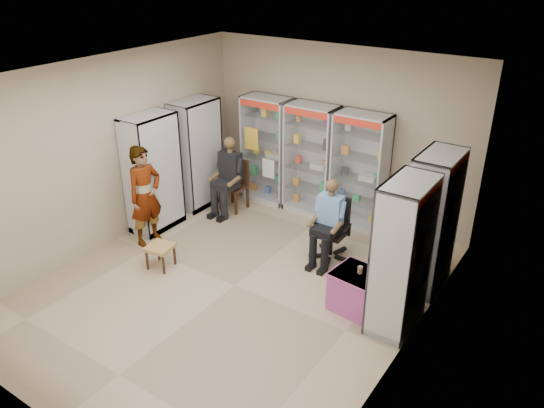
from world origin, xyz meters
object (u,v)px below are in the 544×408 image
Objects in this scene: cabinet_left_near at (153,173)px; woven_stool_b at (161,256)px; cabinet_back_right at (360,171)px; wooden_chair at (234,186)px; cabinet_right_near at (402,257)px; standing_man at (145,196)px; cabinet_back_mid at (311,160)px; cabinet_left_far at (197,154)px; pink_trunk at (356,290)px; woven_stool_a at (388,281)px; cabinet_right_far at (432,222)px; seated_shopkeeper at (330,223)px; office_chair at (332,229)px; cabinet_back_left at (267,150)px.

cabinet_left_near is 1.58m from woven_stool_b.
wooden_chair is at bearing -161.25° from cabinet_back_right.
cabinet_back_right is at bearing 36.16° from cabinet_right_near.
cabinet_back_mid is at bearing -26.75° from standing_man.
pink_trunk is at bearing 71.57° from cabinet_left_far.
standing_man is at bearing 10.17° from cabinet_left_far.
woven_stool_a is (0.21, 0.58, -0.09)m from pink_trunk.
woven_stool_b is (-3.12, -1.30, -0.00)m from woven_stool_a.
cabinet_right_far is at bearing 87.43° from cabinet_left_far.
cabinet_left_near is at bearing 101.41° from cabinet_right_far.
woven_stool_b is 1.07m from standing_man.
seated_shopkeeper is at bearing -49.52° from cabinet_back_mid.
cabinet_left_far is 1.00× the size of cabinet_left_near.
cabinet_right_near reaches higher than office_chair.
cabinet_left_near is (-0.93, -2.03, 0.00)m from cabinet_back_left.
seated_shopkeeper is at bearing -60.65° from standing_man.
cabinet_back_left and cabinet_left_far have the same top height.
pink_trunk is at bearing -79.90° from standing_man.
woven_stool_b is at bearing -106.70° from cabinet_back_mid.
standing_man is (-1.60, -2.49, -0.17)m from cabinet_back_mid.
pink_trunk is 2.99m from woven_stool_b.
cabinet_back_left is at bearing 155.39° from cabinet_left_near.
woven_stool_b is (0.07, -2.95, -0.82)m from cabinet_back_left.
cabinet_left_near is at bearing -0.00° from cabinet_left_far.
cabinet_right_near is at bearing -32.28° from cabinet_back_left.
seated_shopkeeper is 2.19× the size of pink_trunk.
cabinet_back_mid is at bearing 73.30° from woven_stool_b.
pink_trunk is (1.07, -2.23, -0.72)m from cabinet_back_right.
office_chair is 2.71× the size of woven_stool_b.
cabinet_left_far is at bearing 170.14° from woven_stool_a.
cabinet_back_left reaches higher than woven_stool_a.
cabinet_right_far reaches higher than woven_stool_b.
cabinet_left_far is 4.17m from pink_trunk.
cabinet_back_right is 2.00× the size of office_chair.
cabinet_right_far is 1.10m from cabinet_right_near.
pink_trunk reaches higher than woven_stool_a.
cabinet_right_near is 1.06m from woven_stool_a.
standing_man is (-4.18, -0.26, -0.17)m from cabinet_right_near.
wooden_chair is (-1.20, -0.73, -0.53)m from cabinet_back_mid.
seated_shopkeeper is at bearing 82.71° from cabinet_left_far.
cabinet_back_right is 2.98m from cabinet_left_far.
standing_man is at bearing 31.24° from cabinet_left_near.
cabinet_left_near is 3.97m from pink_trunk.
woven_stool_a is at bearing 145.97° from cabinet_right_far.
woven_stool_a is (3.18, -1.64, -0.81)m from cabinet_back_left.
pink_trunk is (2.97, -2.23, -0.72)m from cabinet_back_left.
cabinet_back_right is 3.48m from cabinet_left_near.
seated_shopkeeper is (-1.46, 0.92, -0.36)m from cabinet_right_near.
cabinet_left_near is (-2.83, -2.03, 0.00)m from cabinet_back_right.
office_chair is (-1.46, -0.13, -0.50)m from cabinet_right_far.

